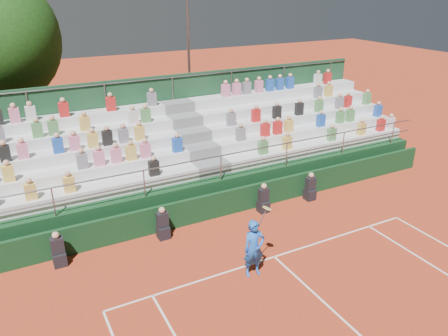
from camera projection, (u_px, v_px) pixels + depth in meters
ground at (274, 257)px, 14.05m from camera, size 90.00×90.00×0.00m
courtside_wall at (228, 202)px, 16.46m from camera, size 20.00×0.15×1.00m
line_officials at (209, 214)px, 15.67m from camera, size 10.11×0.40×1.19m
grandstand at (193, 160)px, 18.88m from camera, size 20.00×5.20×4.40m
tennis_player at (254, 248)px, 12.87m from camera, size 0.88×0.51×2.22m
floodlight_mast at (189, 50)px, 24.76m from camera, size 0.60×0.25×7.93m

